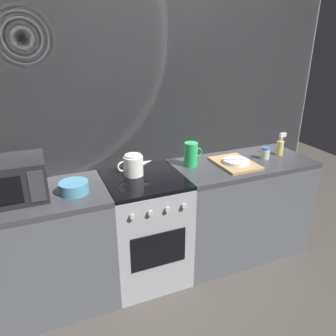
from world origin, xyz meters
TOP-DOWN VIEW (x-y plane):
  - ground_plane at (0.00, 0.00)m, footprint 8.00×8.00m
  - back_wall at (0.00, 0.32)m, footprint 3.60×0.05m
  - counter_left at (-0.90, 0.00)m, footprint 1.20×0.60m
  - stove_unit at (-0.00, -0.00)m, footprint 0.60×0.63m
  - counter_right at (0.90, 0.00)m, footprint 1.20×0.60m
  - microwave at (-0.91, 0.01)m, footprint 0.46×0.35m
  - kettle at (-0.05, 0.09)m, footprint 0.28×0.15m
  - mixing_bowl at (-0.52, -0.05)m, footprint 0.20×0.20m
  - pitcher at (0.44, 0.09)m, footprint 0.16×0.11m
  - dish_pile at (0.80, -0.04)m, footprint 0.30×0.40m
  - spice_jar at (1.12, -0.01)m, footprint 0.08×0.08m
  - spray_bottle at (1.30, 0.02)m, footprint 0.08×0.06m

SIDE VIEW (x-z plane):
  - ground_plane at x=0.00m, z-range 0.00..0.00m
  - stove_unit at x=0.00m, z-range 0.00..0.90m
  - counter_left at x=-0.90m, z-range 0.00..0.90m
  - counter_right at x=0.90m, z-range 0.00..0.90m
  - dish_pile at x=0.80m, z-range 0.89..0.95m
  - mixing_bowl at x=-0.52m, z-range 0.90..0.98m
  - spice_jar at x=1.12m, z-range 0.90..1.00m
  - spray_bottle at x=1.30m, z-range 0.88..1.08m
  - kettle at x=-0.05m, z-range 0.90..1.06m
  - pitcher at x=0.44m, z-range 0.90..1.10m
  - microwave at x=-0.91m, z-range 0.90..1.17m
  - back_wall at x=0.00m, z-range 0.00..2.40m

